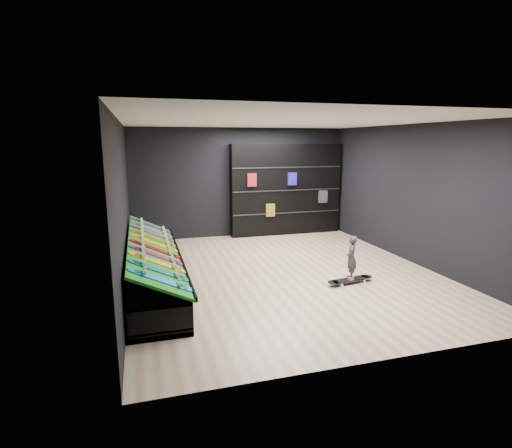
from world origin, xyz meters
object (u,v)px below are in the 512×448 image
object	(u,v)px
display_rack	(153,272)
floor_skateboard	(350,281)
child	(351,266)
back_shelving	(286,190)

from	to	relation	value
display_rack	floor_skateboard	size ratio (longest dim) A/B	4.59
floor_skateboard	child	distance (m)	0.29
back_shelving	floor_skateboard	xyz separation A→B (m)	(-0.29, -4.29, -1.23)
floor_skateboard	child	world-z (taller)	child
child	display_rack	bearing A→B (deg)	-77.18
back_shelving	floor_skateboard	world-z (taller)	back_shelving
display_rack	floor_skateboard	xyz separation A→B (m)	(3.56, -0.97, -0.20)
display_rack	back_shelving	world-z (taller)	back_shelving
back_shelving	display_rack	bearing A→B (deg)	-139.21
display_rack	child	bearing A→B (deg)	-15.20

